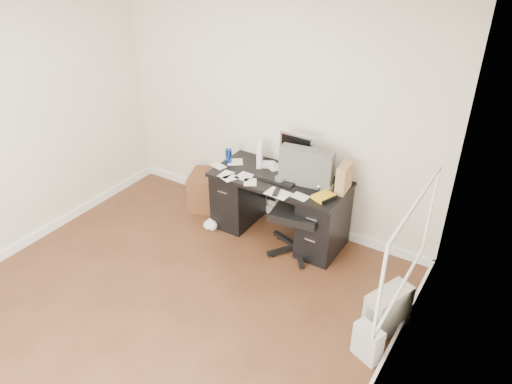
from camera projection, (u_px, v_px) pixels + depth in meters
ground at (164, 310)px, 4.73m from camera, size 4.00×4.00×0.00m
room_shell at (150, 153)px, 3.89m from camera, size 4.02×4.02×2.71m
desk at (279, 205)px, 5.59m from camera, size 1.50×0.70×0.75m
loose_papers at (262, 175)px, 5.47m from camera, size 1.10×0.60×0.00m
lcd_monitor at (296, 154)px, 5.35m from camera, size 0.39×0.22×0.49m
keyboard at (276, 179)px, 5.36m from camera, size 0.47×0.17×0.03m
computer_mouse at (319, 187)px, 5.18m from camera, size 0.07×0.07×0.06m
travel_mug at (229, 156)px, 5.69m from camera, size 0.08×0.08×0.16m
white_binder at (260, 154)px, 5.61m from camera, size 0.19×0.25×0.26m
magazine_file at (344, 178)px, 5.10m from camera, size 0.15×0.27×0.30m
pen_cup at (321, 169)px, 5.29m from camera, size 0.14×0.14×0.27m
yellow_book at (324, 197)px, 5.03m from camera, size 0.23×0.26×0.04m
paper_remote at (278, 193)px, 5.12m from camera, size 0.26×0.22×0.02m
office_chair at (299, 206)px, 5.24m from camera, size 0.74×0.74×1.15m
pc_tower at (387, 311)px, 4.41m from camera, size 0.35×0.49×0.44m
shopping_bag at (368, 342)px, 4.17m from camera, size 0.30×0.26×0.34m
wicker_basket at (209, 190)px, 6.21m from camera, size 0.58×0.58×0.45m
desk_printer at (327, 235)px, 5.62m from camera, size 0.38×0.34×0.19m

